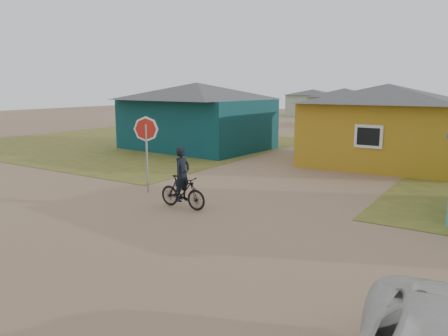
{
  "coord_description": "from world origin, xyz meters",
  "views": [
    {
      "loc": [
        7.45,
        -8.04,
        3.77
      ],
      "look_at": [
        0.28,
        3.0,
        1.3
      ],
      "focal_mm": 35.0,
      "sensor_mm": 36.0,
      "label": 1
    }
  ],
  "objects": [
    {
      "name": "ground",
      "position": [
        0.0,
        0.0,
        0.0
      ],
      "size": [
        120.0,
        120.0,
        0.0
      ],
      "primitive_type": "plane",
      "color": "#927054"
    },
    {
      "name": "house_teal",
      "position": [
        -8.5,
        13.5,
        2.05
      ],
      "size": [
        8.93,
        7.08,
        4.0
      ],
      "color": "#0A3238",
      "rests_on": "ground"
    },
    {
      "name": "stop_sign",
      "position": [
        -3.21,
        3.33,
        1.99
      ],
      "size": [
        0.89,
        0.09,
        2.74
      ],
      "color": "gray",
      "rests_on": "ground"
    },
    {
      "name": "house_pale_west",
      "position": [
        -6.0,
        34.0,
        1.86
      ],
      "size": [
        7.04,
        6.15,
        3.6
      ],
      "color": "#A4B39A",
      "rests_on": "ground"
    },
    {
      "name": "grass_nw",
      "position": [
        -14.0,
        13.0,
        0.01
      ],
      "size": [
        20.0,
        18.0,
        0.0
      ],
      "primitive_type": "cube",
      "color": "olive",
      "rests_on": "ground"
    },
    {
      "name": "house_pale_north",
      "position": [
        -14.0,
        46.0,
        1.75
      ],
      "size": [
        6.28,
        5.81,
        3.4
      ],
      "color": "#A4B39A",
      "rests_on": "ground"
    },
    {
      "name": "cyclist",
      "position": [
        -0.86,
        2.37,
        0.71
      ],
      "size": [
        1.72,
        0.62,
        1.94
      ],
      "color": "black",
      "rests_on": "ground"
    },
    {
      "name": "house_yellow",
      "position": [
        2.5,
        14.0,
        2.0
      ],
      "size": [
        7.72,
        6.76,
        3.9
      ],
      "color": "#AC7F1A",
      "rests_on": "ground"
    }
  ]
}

